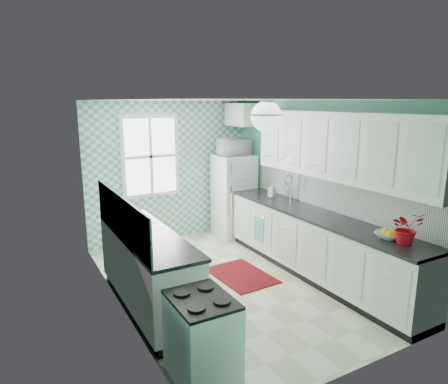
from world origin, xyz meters
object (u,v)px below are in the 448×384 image
ceiling_light (266,116)px  stove (202,337)px  fruit_bowl (389,235)px  microwave (234,147)px  potted_plant (407,228)px  fridge (234,196)px  sink (281,201)px

ceiling_light → stove: 2.39m
fruit_bowl → microwave: size_ratio=0.55×
potted_plant → ceiling_light: bearing=139.9°
fridge → potted_plant: size_ratio=4.06×
stove → microwave: (2.31, 3.36, 1.26)m
fridge → stove: fridge is taller
stove → sink: size_ratio=1.40×
ceiling_light → sink: 2.22m
sink → microwave: bearing=90.6°
microwave → potted_plant: bearing=88.7°
stove → fruit_bowl: bearing=-2.0°
fridge → potted_plant: (0.09, -3.59, 0.37)m
ceiling_light → microwave: (1.11, 2.58, -0.65)m
fridge → sink: (0.09, -1.33, 0.17)m
fruit_bowl → microwave: bearing=91.5°
ceiling_light → fruit_bowl: 1.97m
sink → fridge: bearing=90.6°
sink → potted_plant: sink is taller
ceiling_light → fridge: size_ratio=0.23×
fridge → stove: 4.09m
fridge → fruit_bowl: 3.38m
fruit_bowl → potted_plant: 0.26m
microwave → stove: bearing=52.8°
sink → potted_plant: (-0.00, -2.26, 0.20)m
stove → sink: (2.40, 2.03, 0.52)m
potted_plant → microwave: (-0.09, 3.59, 0.54)m
ceiling_light → fridge: (1.11, 2.58, -1.56)m
fridge → sink: fridge is taller
stove → fruit_bowl: size_ratio=2.62×
sink → potted_plant: 2.26m
microwave → ceiling_light: bearing=63.9°
potted_plant → stove: bearing=174.6°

